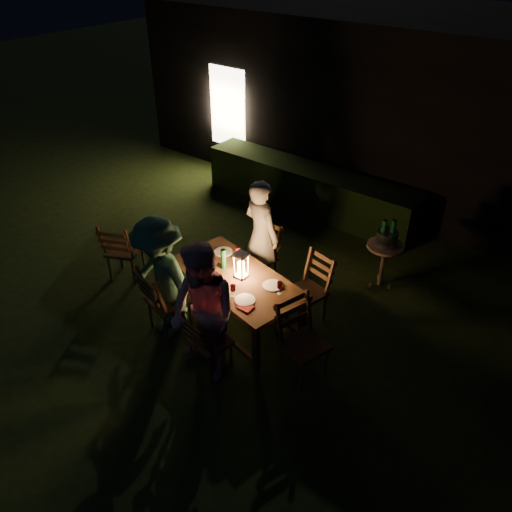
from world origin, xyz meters
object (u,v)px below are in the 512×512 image
Objects in this scene: bottle_bucket_b at (392,235)px; lantern at (241,267)px; chair_spare at (125,260)px; person_house_side at (261,235)px; chair_far_right at (307,300)px; chair_near_right at (210,351)px; bottle_table at (223,259)px; chair_far_left at (258,267)px; person_opp_right at (203,314)px; side_table at (385,250)px; chair_near_left at (168,311)px; dining_table at (236,281)px; person_opp_left at (161,280)px; bottle_bucket_a at (383,235)px; ice_bucket at (387,238)px; chair_end at (303,354)px.

lantern is at bearing -120.27° from bottle_bucket_b.
chair_spare is 0.61× the size of person_house_side.
chair_near_right is at bearing 87.63° from chair_far_right.
chair_far_left is at bearing 93.03° from bottle_table.
side_table is at bearing 84.60° from person_opp_right.
chair_far_right is 2.81m from chair_spare.
chair_near_left is at bearing -42.44° from chair_spare.
lantern is at bearing 60.03° from chair_near_left.
bottle_table is (1.73, 0.27, 0.59)m from chair_spare.
person_house_side is at bearing -143.44° from bottle_bucket_b.
person_opp_right is at bearing -107.02° from side_table.
chair_spare is at bearing -170.97° from bottle_table.
person_house_side is 1.87m from person_opp_right.
lantern is at bearing -17.28° from chair_spare.
chair_near_left is (-0.60, -0.67, -0.36)m from dining_table.
person_opp_right reaches higher than side_table.
person_house_side is at bearing 92.09° from bottle_table.
bottle_bucket_b is (1.14, 1.95, -0.06)m from lantern.
person_opp_left is 1.01m from lantern.
person_house_side is 1.64m from person_opp_left.
person_house_side reaches higher than dining_table.
chair_near_left is 1.54m from chair_far_left.
chair_far_left is 3.22× the size of bottle_bucket_a.
bottle_table is at bearing 45.23° from chair_far_right.
chair_far_left and chair_spare have the same top height.
bottle_table reaches higher than side_table.
chair_near_right is 1.79m from chair_far_left.
chair_near_left is 3.57× the size of ice_bucket.
chair_far_left is 1.85m from chair_end.
chair_end reaches higher than side_table.
bottle_bucket_a is at bearing 10.09° from chair_spare.
chair_far_left is 1.47× the size of side_table.
ice_bucket is at bearing -161.24° from chair_end.
chair_spare is at bearing 45.00° from person_house_side.
chair_near_right reaches higher than dining_table.
chair_near_left is 1.01× the size of chair_end.
chair_near_left reaches higher than ice_bucket.
side_table is (1.14, 1.94, -0.07)m from dining_table.
bottle_table is (0.36, 0.76, 0.05)m from person_opp_left.
ice_bucket is at bearing -141.34° from bottle_bucket_b.
chair_near_right reaches higher than side_table.
chair_near_left is 1.45m from chair_spare.
bottle_bucket_b is (0.91, 2.83, 0.58)m from chair_near_right.
chair_near_right is 3.37× the size of bottle_table.
dining_table is 1.16× the size of person_opp_left.
lantern is 1.17× the size of ice_bucket.
chair_far_left is (-0.29, 0.85, -0.37)m from dining_table.
bottle_bucket_b is at bearing 38.66° from ice_bucket.
dining_table is at bearing 116.12° from chair_far_left.
chair_spare is 1.85m from bottle_table.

